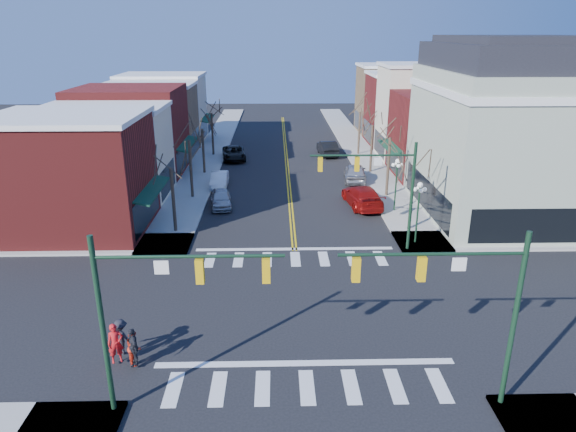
{
  "coord_description": "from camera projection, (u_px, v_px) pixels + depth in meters",
  "views": [
    {
      "loc": [
        -1.19,
        -23.35,
        13.6
      ],
      "look_at": [
        -0.46,
        6.5,
        2.8
      ],
      "focal_mm": 32.0,
      "sensor_mm": 36.0,
      "label": 1
    }
  ],
  "objects": [
    {
      "name": "car_left_near",
      "position": [
        221.0,
        199.0,
        41.85
      ],
      "size": [
        2.15,
        4.27,
        1.39
      ],
      "primitive_type": "imported",
      "rotation": [
        0.0,
        0.0,
        0.13
      ],
      "color": "#A5A6AA",
      "rests_on": "ground"
    },
    {
      "name": "bldg_right_brick_b",
      "position": [
        409.0,
        110.0,
        64.05
      ],
      "size": [
        10.0,
        8.0,
        8.5
      ],
      "primitive_type": "cube",
      "color": "maroon",
      "rests_on": "ground"
    },
    {
      "name": "tree_left_b",
      "position": [
        191.0,
        170.0,
        43.41
      ],
      "size": [
        0.24,
        0.24,
        5.04
      ],
      "primitive_type": "cylinder",
      "color": "#382B21",
      "rests_on": "ground"
    },
    {
      "name": "lamppost_midblock",
      "position": [
        397.0,
        176.0,
        39.88
      ],
      "size": [
        0.36,
        0.36,
        4.33
      ],
      "color": "#14331E",
      "rests_on": "ground"
    },
    {
      "name": "bldg_left_stucco_a",
      "position": [
        107.0,
        155.0,
        43.3
      ],
      "size": [
        10.0,
        7.0,
        7.5
      ],
      "primitive_type": "cube",
      "color": "beige",
      "rests_on": "ground"
    },
    {
      "name": "car_left_mid",
      "position": [
        219.0,
        180.0,
        47.13
      ],
      "size": [
        1.55,
        4.24,
        1.39
      ],
      "primitive_type": "imported",
      "rotation": [
        0.0,
        0.0,
        0.02
      ],
      "color": "white",
      "rests_on": "ground"
    },
    {
      "name": "bldg_left_stucco_b",
      "position": [
        164.0,
        109.0,
        65.75
      ],
      "size": [
        10.0,
        8.0,
        8.2
      ],
      "primitive_type": "cube",
      "color": "beige",
      "rests_on": "ground"
    },
    {
      "name": "car_right_mid",
      "position": [
        355.0,
        172.0,
        48.95
      ],
      "size": [
        2.51,
        5.23,
        1.72
      ],
      "primitive_type": "imported",
      "rotation": [
        0.0,
        0.0,
        3.05
      ],
      "color": "#ADADB2",
      "rests_on": "ground"
    },
    {
      "name": "pedestrian_dark_b",
      "position": [
        121.0,
        337.0,
        22.44
      ],
      "size": [
        1.23,
        0.95,
        1.67
      ],
      "primitive_type": "imported",
      "rotation": [
        0.0,
        0.0,
        2.79
      ],
      "color": "black",
      "rests_on": "sidewalk_left"
    },
    {
      "name": "victorian_corner",
      "position": [
        512.0,
        129.0,
        38.34
      ],
      "size": [
        12.25,
        14.25,
        13.3
      ],
      "color": "#A0AA93",
      "rests_on": "ground"
    },
    {
      "name": "lamppost_corner",
      "position": [
        419.0,
        202.0,
        33.77
      ],
      "size": [
        0.36,
        0.36,
        4.33
      ],
      "color": "#14331E",
      "rests_on": "ground"
    },
    {
      "name": "pedestrian_dark_a",
      "position": [
        133.0,
        347.0,
        21.69
      ],
      "size": [
        0.86,
        1.1,
        1.74
      ],
      "primitive_type": "imported",
      "rotation": [
        0.0,
        0.0,
        -1.07
      ],
      "color": "black",
      "rests_on": "sidewalk_left"
    },
    {
      "name": "tree_left_c",
      "position": [
        203.0,
        152.0,
        51.02
      ],
      "size": [
        0.24,
        0.24,
        4.55
      ],
      "primitive_type": "cylinder",
      "color": "#382B21",
      "rests_on": "ground"
    },
    {
      "name": "sidewalk_left",
      "position": [
        190.0,
        194.0,
        45.18
      ],
      "size": [
        3.5,
        70.0,
        0.15
      ],
      "primitive_type": "cube",
      "color": "#9E9B93",
      "rests_on": "ground"
    },
    {
      "name": "tree_right_b",
      "position": [
        388.0,
        168.0,
        43.77
      ],
      "size": [
        0.24,
        0.24,
        5.18
      ],
      "primitive_type": "cylinder",
      "color": "#382B21",
      "rests_on": "ground"
    },
    {
      "name": "tree_right_c",
      "position": [
        371.0,
        149.0,
        51.35
      ],
      "size": [
        0.24,
        0.24,
        4.83
      ],
      "primitive_type": "cylinder",
      "color": "#382B21",
      "rests_on": "ground"
    },
    {
      "name": "bldg_right_stucco",
      "position": [
        426.0,
        113.0,
        56.75
      ],
      "size": [
        10.0,
        7.0,
        10.0
      ],
      "primitive_type": "cube",
      "color": "beige",
      "rests_on": "ground"
    },
    {
      "name": "car_left_far",
      "position": [
        234.0,
        153.0,
        57.24
      ],
      "size": [
        3.06,
        5.56,
        1.47
      ],
      "primitive_type": "imported",
      "rotation": [
        0.0,
        0.0,
        0.12
      ],
      "color": "black",
      "rests_on": "ground"
    },
    {
      "name": "tree_right_a",
      "position": [
        411.0,
        200.0,
        36.35
      ],
      "size": [
        0.24,
        0.24,
        4.62
      ],
      "primitive_type": "cylinder",
      "color": "#382B21",
      "rests_on": "ground"
    },
    {
      "name": "traffic_mast_far_right",
      "position": [
        384.0,
        182.0,
        32.08
      ],
      "size": [
        6.6,
        0.28,
        7.2
      ],
      "color": "#14331E",
      "rests_on": "ground"
    },
    {
      "name": "traffic_mast_near_left",
      "position": [
        152.0,
        301.0,
        17.92
      ],
      "size": [
        6.6,
        0.28,
        7.2
      ],
      "color": "#14331E",
      "rests_on": "ground"
    },
    {
      "name": "ground",
      "position": [
        300.0,
        309.0,
        26.6
      ],
      "size": [
        160.0,
        160.0,
        0.0
      ],
      "primitive_type": "plane",
      "color": "black",
      "rests_on": "ground"
    },
    {
      "name": "tree_right_d",
      "position": [
        359.0,
        134.0,
        58.85
      ],
      "size": [
        0.24,
        0.24,
        4.97
      ],
      "primitive_type": "cylinder",
      "color": "#382B21",
      "rests_on": "ground"
    },
    {
      "name": "bldg_right_brick_a",
      "position": [
        447.0,
        136.0,
        49.8
      ],
      "size": [
        10.0,
        8.5,
        8.0
      ],
      "primitive_type": "cube",
      "color": "maroon",
      "rests_on": "ground"
    },
    {
      "name": "car_right_far",
      "position": [
        328.0,
        148.0,
        59.24
      ],
      "size": [
        2.25,
        5.27,
        1.69
      ],
      "primitive_type": "imported",
      "rotation": [
        0.0,
        0.0,
        3.23
      ],
      "color": "black",
      "rests_on": "ground"
    },
    {
      "name": "bldg_left_tan",
      "position": [
        150.0,
        121.0,
        58.53
      ],
      "size": [
        10.0,
        7.5,
        7.8
      ],
      "primitive_type": "cube",
      "color": "#896E4C",
      "rests_on": "ground"
    },
    {
      "name": "tree_left_a",
      "position": [
        173.0,
        201.0,
        35.94
      ],
      "size": [
        0.24,
        0.24,
        4.76
      ],
      "primitive_type": "cylinder",
      "color": "#382B21",
      "rests_on": "ground"
    },
    {
      "name": "bldg_right_tan",
      "position": [
        395.0,
        100.0,
        71.49
      ],
      "size": [
        10.0,
        8.0,
        9.0
      ],
      "primitive_type": "cube",
      "color": "#896E4C",
      "rests_on": "ground"
    },
    {
      "name": "bldg_left_brick_a",
      "position": [
        72.0,
        176.0,
        35.93
      ],
      "size": [
        10.0,
        8.5,
        8.0
      ],
      "primitive_type": "cube",
      "color": "maroon",
      "rests_on": "ground"
    },
    {
      "name": "sidewalk_right",
      "position": [
        388.0,
        192.0,
        45.58
      ],
      "size": [
        3.5,
        70.0,
        0.15
      ],
      "primitive_type": "cube",
      "color": "#9E9B93",
      "rests_on": "ground"
    },
    {
      "name": "bldg_left_brick_b",
      "position": [
        131.0,
        131.0,
        50.65
      ],
      "size": [
        10.0,
        9.0,
        8.5
      ],
      "primitive_type": "cube",
      "color": "maroon",
      "rests_on": "ground"
    },
    {
      "name": "pedestrian_red_b",
      "position": [
        134.0,
        347.0,
        21.83
      ],
      "size": [
        0.73,
        0.86,
        1.54
      ],
      "primitive_type": "imported",
      "rotation": [
        0.0,
        0.0,
        1.79
      ],
      "color": "red",
      "rests_on": "sidewalk_left"
    },
    {
      "name": "pedestrian_red_a",
      "position": [
        115.0,
        343.0,
        21.85
      ],
      "size": [
        0.78,
        0.67,
        1.81
      ],
      "primitive_type": "imported",
      "rotation": [
        0.0,
        0.0,
        0.42
      ],
      "color": "red",
      "rests_on": "sidewalk_left"
    },
    {
      "name": "car_right_near",
      "position": [
        362.0,
        196.0,
        41.95
      ],
      "size": [
        3.06,
        6.09,
        1.7
      ],
      "primitive_type": "imported",
      "rotation": [
        0.0,
        0.0,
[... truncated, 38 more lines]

